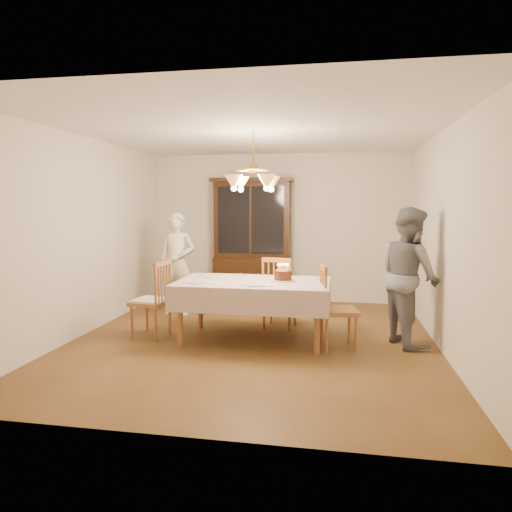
% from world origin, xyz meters
% --- Properties ---
extents(ground, '(5.00, 5.00, 0.00)m').
position_xyz_m(ground, '(0.00, 0.00, 0.00)').
color(ground, '#553718').
rests_on(ground, ground).
extents(room_shell, '(5.00, 5.00, 5.00)m').
position_xyz_m(room_shell, '(0.00, 0.00, 1.58)').
color(room_shell, white).
rests_on(room_shell, ground).
extents(dining_table, '(1.90, 1.10, 0.76)m').
position_xyz_m(dining_table, '(0.00, 0.00, 0.68)').
color(dining_table, brown).
rests_on(dining_table, ground).
extents(china_hutch, '(1.38, 0.54, 2.16)m').
position_xyz_m(china_hutch, '(-0.43, 2.25, 1.04)').
color(china_hutch, black).
rests_on(china_hutch, ground).
extents(chair_far_side, '(0.50, 0.48, 1.00)m').
position_xyz_m(chair_far_side, '(0.26, 0.65, 0.44)').
color(chair_far_side, brown).
rests_on(chair_far_side, ground).
extents(chair_left_end, '(0.48, 0.50, 1.00)m').
position_xyz_m(chair_left_end, '(-1.33, -0.09, 0.45)').
color(chair_left_end, brown).
rests_on(chair_left_end, ground).
extents(chair_right_end, '(0.49, 0.51, 1.00)m').
position_xyz_m(chair_right_end, '(1.05, -0.14, 0.44)').
color(chair_right_end, brown).
rests_on(chair_right_end, ground).
extents(elderly_woman, '(0.62, 0.44, 1.60)m').
position_xyz_m(elderly_woman, '(-1.41, 1.14, 0.80)').
color(elderly_woman, white).
rests_on(elderly_woman, ground).
extents(adult_in_grey, '(0.89, 1.00, 1.68)m').
position_xyz_m(adult_in_grey, '(1.90, 0.19, 0.84)').
color(adult_in_grey, slate).
rests_on(adult_in_grey, ground).
extents(birthday_cake, '(0.30, 0.30, 0.22)m').
position_xyz_m(birthday_cake, '(0.37, 0.06, 0.82)').
color(birthday_cake, white).
rests_on(birthday_cake, dining_table).
extents(place_setting_near_left, '(0.38, 0.23, 0.02)m').
position_xyz_m(place_setting_near_left, '(-0.61, -0.28, 0.77)').
color(place_setting_near_left, white).
rests_on(place_setting_near_left, dining_table).
extents(place_setting_near_right, '(0.38, 0.23, 0.02)m').
position_xyz_m(place_setting_near_right, '(0.10, -0.32, 0.77)').
color(place_setting_near_right, white).
rests_on(place_setting_near_right, dining_table).
extents(place_setting_far_left, '(0.38, 0.24, 0.02)m').
position_xyz_m(place_setting_far_left, '(-0.57, 0.23, 0.77)').
color(place_setting_far_left, white).
rests_on(place_setting_far_left, dining_table).
extents(chandelier, '(0.62, 0.62, 0.73)m').
position_xyz_m(chandelier, '(-0.00, -0.00, 1.98)').
color(chandelier, '#BF8C3F').
rests_on(chandelier, ground).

